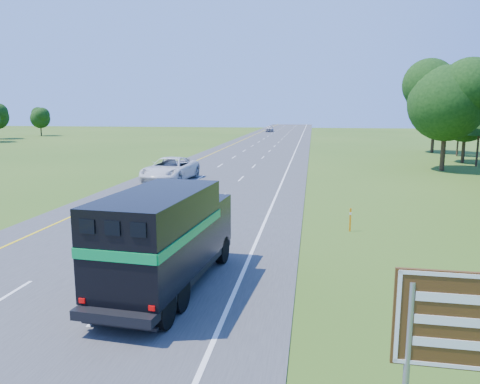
{
  "coord_description": "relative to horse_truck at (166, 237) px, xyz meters",
  "views": [
    {
      "loc": [
        7.95,
        -1.96,
        6.1
      ],
      "look_at": [
        4.19,
        22.24,
        1.71
      ],
      "focal_mm": 35.0,
      "sensor_mm": 36.0,
      "label": 1
    }
  ],
  "objects": [
    {
      "name": "white_suv",
      "position": [
        -7.1,
        23.27,
        -0.86
      ],
      "size": [
        3.78,
        7.34,
        1.98
      ],
      "primitive_type": "imported",
      "rotation": [
        0.0,
        0.0,
        -0.07
      ],
      "color": "silver",
      "rests_on": "road"
    },
    {
      "name": "delineator",
      "position": [
        6.71,
        8.9,
        -1.25
      ],
      "size": [
        0.1,
        0.05,
        1.19
      ],
      "color": "orange",
      "rests_on": "ground"
    },
    {
      "name": "road",
      "position": [
        -3.21,
        37.48,
        -1.87
      ],
      "size": [
        15.0,
        260.0,
        0.04
      ],
      "primitive_type": "cube",
      "color": "#38383A",
      "rests_on": "ground"
    },
    {
      "name": "lane_markings",
      "position": [
        -3.21,
        37.48,
        -1.84
      ],
      "size": [
        11.15,
        260.0,
        0.01
      ],
      "color": "yellow",
      "rests_on": "road"
    },
    {
      "name": "horse_truck",
      "position": [
        0.0,
        0.0,
        0.0
      ],
      "size": [
        3.07,
        7.98,
        3.46
      ],
      "rotation": [
        0.0,
        0.0,
        -0.09
      ],
      "color": "black",
      "rests_on": "road"
    },
    {
      "name": "exit_sign",
      "position": [
        7.34,
        -6.99,
        0.68
      ],
      "size": [
        2.34,
        0.17,
        3.96
      ],
      "rotation": [
        0.0,
        0.0,
        -0.03
      ],
      "color": "gray",
      "rests_on": "ground"
    },
    {
      "name": "far_car",
      "position": [
        -6.58,
        108.69,
        -1.03
      ],
      "size": [
        2.09,
        4.87,
        1.64
      ],
      "primitive_type": "imported",
      "rotation": [
        0.0,
        0.0,
        0.03
      ],
      "color": "#B1B1B8",
      "rests_on": "road"
    }
  ]
}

